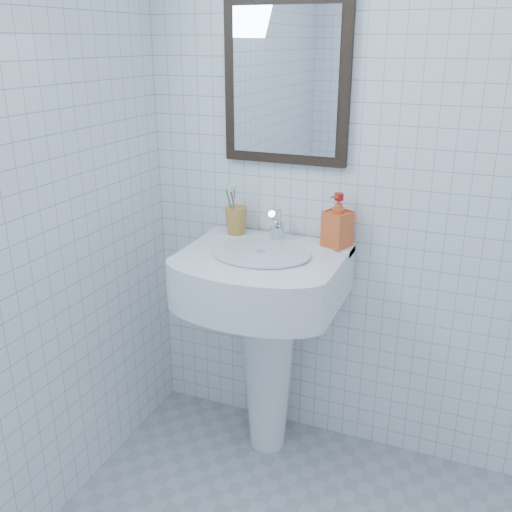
% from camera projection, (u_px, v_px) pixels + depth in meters
% --- Properties ---
extents(wall_back, '(2.20, 0.02, 2.50)m').
position_uv_depth(wall_back, '(414.00, 170.00, 2.11)').
color(wall_back, white).
rests_on(wall_back, ground).
extents(washbasin, '(0.62, 0.45, 0.95)m').
position_uv_depth(washbasin, '(266.00, 318.00, 2.33)').
color(washbasin, white).
rests_on(washbasin, ground).
extents(faucet, '(0.06, 0.12, 0.14)m').
position_uv_depth(faucet, '(277.00, 227.00, 2.30)').
color(faucet, silver).
rests_on(faucet, washbasin).
extents(toothbrush_cup, '(0.10, 0.10, 0.11)m').
position_uv_depth(toothbrush_cup, '(236.00, 221.00, 2.37)').
color(toothbrush_cup, '#B88336').
rests_on(toothbrush_cup, washbasin).
extents(soap_dispenser, '(0.13, 0.13, 0.21)m').
position_uv_depth(soap_dispenser, '(338.00, 220.00, 2.21)').
color(soap_dispenser, '#C44C13').
rests_on(soap_dispenser, washbasin).
extents(wall_mirror, '(0.50, 0.04, 0.62)m').
position_uv_depth(wall_mirror, '(286.00, 82.00, 2.17)').
color(wall_mirror, black).
rests_on(wall_mirror, wall_back).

